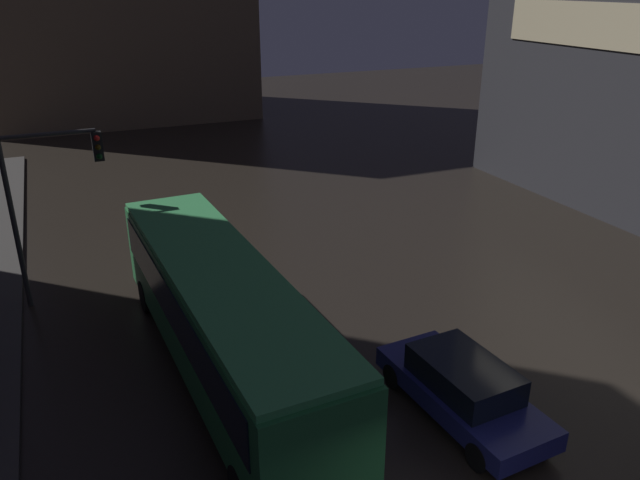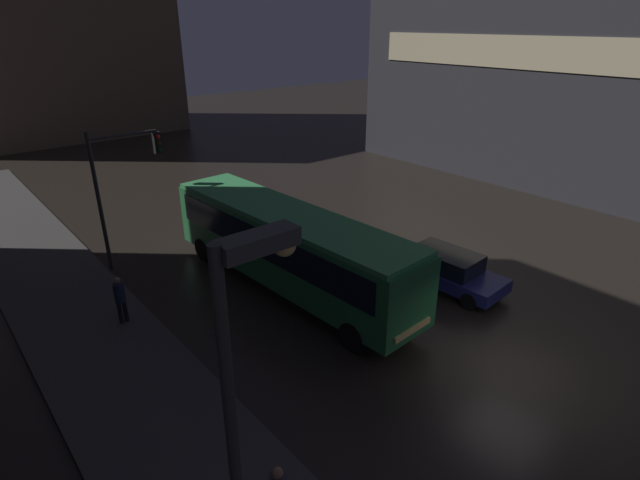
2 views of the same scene
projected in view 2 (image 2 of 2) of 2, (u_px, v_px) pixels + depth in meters
The scene contains 8 objects.
ground_plane at pixel (514, 371), 14.84m from camera, with size 120.00×120.00×0.00m, color black.
sidewalk_left at pixel (92, 334), 16.47m from camera, with size 4.00×48.00×0.15m.
building_right_block at pixel (598, 2), 28.96m from camera, with size 10.07×27.16×21.02m.
bus_near at pixel (288, 242), 18.67m from camera, with size 3.01×11.87×3.17m.
car_taxi at pixel (445, 268), 19.34m from camera, with size 2.16×4.78×1.46m.
pedestrian_far at pixel (120, 296), 16.61m from camera, with size 0.46×0.46×1.69m.
traffic_light_main at pixel (121, 175), 20.05m from camera, with size 2.92×0.35×5.72m.
street_lamp_sidewalk at pixel (245, 393), 6.86m from camera, with size 1.25×0.36×7.04m.
Camera 2 is at (-12.16, -5.42, 9.57)m, focal length 28.00 mm.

